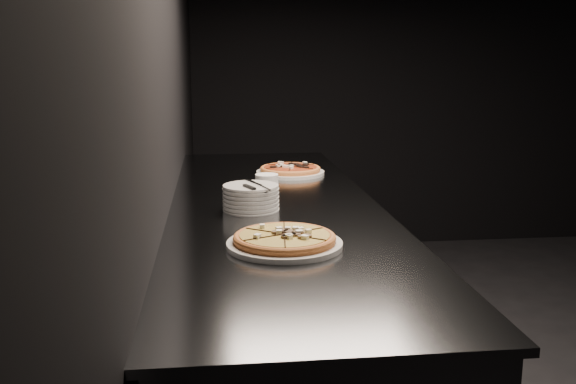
{
  "coord_description": "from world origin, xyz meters",
  "views": [
    {
      "loc": [
        -2.34,
        -2.24,
        1.44
      ],
      "look_at": [
        -2.08,
        0.01,
        0.96
      ],
      "focal_mm": 40.0,
      "sensor_mm": 36.0,
      "label": 1
    }
  ],
  "objects": [
    {
      "name": "wall_left",
      "position": [
        -2.5,
        0.0,
        1.4
      ],
      "size": [
        0.02,
        5.0,
        2.8
      ],
      "primitive_type": "cube",
      "color": "black",
      "rests_on": "floor"
    },
    {
      "name": "ramekin",
      "position": [
        -2.14,
        0.16,
        0.96
      ],
      "size": [
        0.09,
        0.09,
        0.08
      ],
      "color": "silver",
      "rests_on": "counter"
    },
    {
      "name": "wall_back",
      "position": [
        0.0,
        2.5,
        1.4
      ],
      "size": [
        5.0,
        0.02,
        2.8
      ],
      "primitive_type": "cube",
      "color": "black",
      "rests_on": "floor"
    },
    {
      "name": "cutlery",
      "position": [
        -2.21,
        -0.1,
        1.01
      ],
      "size": [
        0.07,
        0.2,
        0.01
      ],
      "rotation": [
        0.0,
        0.0,
        0.4
      ],
      "color": "silver",
      "rests_on": "plate_stack"
    },
    {
      "name": "plate_stack",
      "position": [
        -2.22,
        -0.08,
        0.96
      ],
      "size": [
        0.19,
        0.19,
        0.09
      ],
      "color": "silver",
      "rests_on": "counter"
    },
    {
      "name": "pizza_mushroom",
      "position": [
        -2.15,
        -0.54,
        0.94
      ],
      "size": [
        0.38,
        0.38,
        0.04
      ],
      "rotation": [
        0.0,
        0.0,
        0.43
      ],
      "color": "silver",
      "rests_on": "counter"
    },
    {
      "name": "counter",
      "position": [
        -2.13,
        0.0,
        0.46
      ],
      "size": [
        0.74,
        2.44,
        0.92
      ],
      "color": "slate",
      "rests_on": "floor"
    },
    {
      "name": "pizza_tomato",
      "position": [
        -2.01,
        0.57,
        0.94
      ],
      "size": [
        0.35,
        0.35,
        0.04
      ],
      "rotation": [
        0.0,
        0.0,
        0.36
      ],
      "color": "silver",
      "rests_on": "counter"
    }
  ]
}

